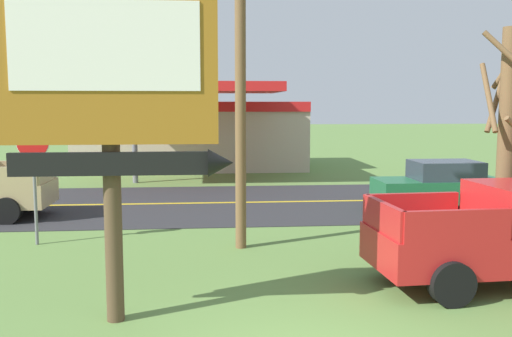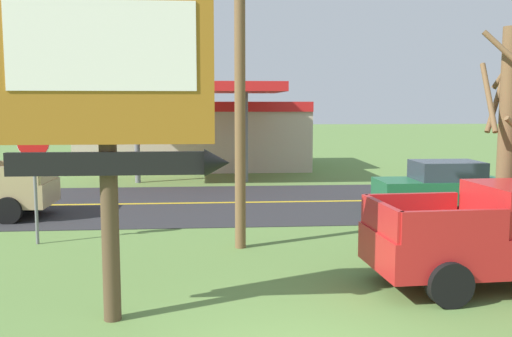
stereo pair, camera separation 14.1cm
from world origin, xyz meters
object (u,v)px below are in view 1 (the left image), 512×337
(stop_sign, at_px, (34,164))
(pickup_red_parked_on_lawn, at_px, (509,235))
(utility_pole, at_px, (240,42))
(bare_tree, at_px, (507,136))
(motel_sign, at_px, (112,93))
(gas_station, at_px, (192,132))
(car_green_near_lane, at_px, (441,186))

(stop_sign, distance_m, pickup_red_parked_on_lawn, 10.84)
(stop_sign, xyz_separation_m, utility_pole, (5.04, -0.73, 2.90))
(utility_pole, relative_size, bare_tree, 1.75)
(motel_sign, height_order, pickup_red_parked_on_lawn, motel_sign)
(pickup_red_parked_on_lawn, bearing_deg, gas_station, 107.68)
(motel_sign, height_order, bare_tree, motel_sign)
(bare_tree, distance_m, gas_station, 20.05)
(stop_sign, distance_m, utility_pole, 5.86)
(motel_sign, bearing_deg, car_green_near_lane, 44.14)
(utility_pole, height_order, pickup_red_parked_on_lawn, utility_pole)
(motel_sign, relative_size, bare_tree, 1.04)
(gas_station, height_order, car_green_near_lane, gas_station)
(stop_sign, height_order, bare_tree, bare_tree)
(motel_sign, relative_size, gas_station, 0.46)
(bare_tree, height_order, gas_station, bare_tree)
(motel_sign, bearing_deg, stop_sign, 117.79)
(motel_sign, bearing_deg, utility_pole, 64.04)
(stop_sign, height_order, gas_station, gas_station)
(stop_sign, bearing_deg, pickup_red_parked_on_lawn, -21.58)
(motel_sign, height_order, car_green_near_lane, motel_sign)
(utility_pole, bearing_deg, car_green_near_lane, 31.60)
(gas_station, bearing_deg, motel_sign, -91.72)
(motel_sign, xyz_separation_m, gas_station, (0.66, 21.96, -1.70))
(utility_pole, height_order, car_green_near_lane, utility_pole)
(pickup_red_parked_on_lawn, xyz_separation_m, car_green_near_lane, (1.83, 7.43, -0.13))
(bare_tree, bearing_deg, motel_sign, -157.45)
(utility_pole, relative_size, gas_station, 0.78)
(stop_sign, distance_m, bare_tree, 11.23)
(car_green_near_lane, bearing_deg, bare_tree, -98.77)
(motel_sign, relative_size, utility_pole, 0.60)
(utility_pole, xyz_separation_m, car_green_near_lane, (6.82, 4.20, -4.09))
(motel_sign, bearing_deg, pickup_red_parked_on_lawn, 10.63)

